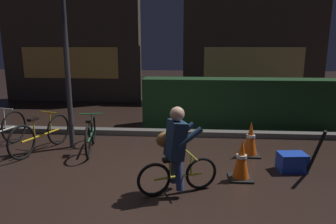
{
  "coord_description": "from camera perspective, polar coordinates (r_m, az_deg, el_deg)",
  "views": [
    {
      "loc": [
        0.6,
        -4.71,
        2.07
      ],
      "look_at": [
        0.2,
        0.6,
        0.9
      ],
      "focal_mm": 33.33,
      "sensor_mm": 36.0,
      "label": 1
    }
  ],
  "objects": [
    {
      "name": "traffic_cone_near",
      "position": [
        5.0,
        13.27,
        -8.51
      ],
      "size": [
        0.36,
        0.36,
        0.66
      ],
      "color": "black",
      "rests_on": "ground"
    },
    {
      "name": "ground_plane",
      "position": [
        5.18,
        -2.76,
        -11.18
      ],
      "size": [
        40.0,
        40.0,
        0.0
      ],
      "primitive_type": "plane",
      "color": "black"
    },
    {
      "name": "storefront_left",
      "position": [
        12.02,
        -17.22,
        12.06
      ],
      "size": [
        4.97,
        0.54,
        4.24
      ],
      "color": "#42382D",
      "rests_on": "ground"
    },
    {
      "name": "traffic_cone_far",
      "position": [
        6.05,
        14.87,
        -4.82
      ],
      "size": [
        0.36,
        0.36,
        0.67
      ],
      "color": "black",
      "rests_on": "ground"
    },
    {
      "name": "street_post",
      "position": [
        6.41,
        -17.87,
        6.43
      ],
      "size": [
        0.1,
        0.1,
        2.94
      ],
      "primitive_type": "cylinder",
      "color": "#2D2D33",
      "rests_on": "ground"
    },
    {
      "name": "parked_bike_center_left",
      "position": [
        6.33,
        -13.96,
        -4.04
      ],
      "size": [
        0.46,
        1.49,
        0.7
      ],
      "rotation": [
        0.0,
        0.0,
        1.77
      ],
      "color": "black",
      "rests_on": "ground"
    },
    {
      "name": "cyclist",
      "position": [
        4.35,
        1.45,
        -6.95
      ],
      "size": [
        1.12,
        0.54,
        1.25
      ],
      "rotation": [
        0.0,
        0.0,
        0.39
      ],
      "color": "black",
      "rests_on": "ground"
    },
    {
      "name": "blue_crate",
      "position": [
        5.62,
        21.73,
        -8.49
      ],
      "size": [
        0.47,
        0.37,
        0.3
      ],
      "primitive_type": "cube",
      "rotation": [
        0.0,
        0.0,
        0.11
      ],
      "color": "#193DB7",
      "rests_on": "ground"
    },
    {
      "name": "storefront_right",
      "position": [
        12.12,
        15.37,
        12.66
      ],
      "size": [
        5.12,
        0.54,
        4.45
      ],
      "color": "#42382D",
      "rests_on": "ground"
    },
    {
      "name": "sidewalk_curb",
      "position": [
        7.22,
        -0.63,
        -3.77
      ],
      "size": [
        12.0,
        0.24,
        0.12
      ],
      "primitive_type": "cube",
      "color": "#56544F",
      "rests_on": "ground"
    },
    {
      "name": "hedge_row",
      "position": [
        8.03,
        12.83,
        1.62
      ],
      "size": [
        4.8,
        0.7,
        1.22
      ],
      "primitive_type": "cube",
      "color": "#19381C",
      "rests_on": "ground"
    },
    {
      "name": "parked_bike_left_mid",
      "position": [
        6.57,
        -22.17,
        -3.85
      ],
      "size": [
        0.57,
        1.54,
        0.74
      ],
      "rotation": [
        0.0,
        0.0,
        1.26
      ],
      "color": "black",
      "rests_on": "ground"
    },
    {
      "name": "closed_umbrella",
      "position": [
        5.41,
        25.39,
        -6.79
      ],
      "size": [
        0.16,
        0.35,
        0.81
      ],
      "primitive_type": "cylinder",
      "rotation": [
        0.0,
        0.37,
        5.04
      ],
      "color": "black",
      "rests_on": "ground"
    }
  ]
}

